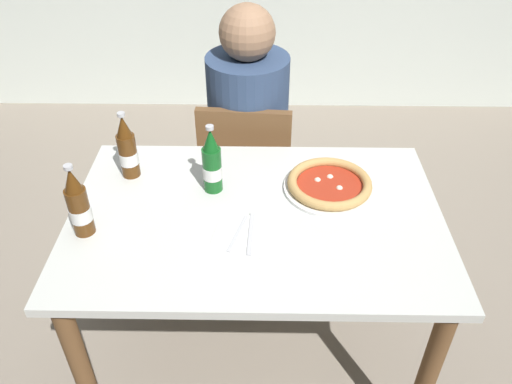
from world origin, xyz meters
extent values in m
plane|color=gray|center=(0.00, 0.00, 0.00)|extent=(8.00, 8.00, 0.00)
cube|color=silver|center=(0.00, 0.00, 0.73)|extent=(1.20, 0.80, 0.03)
cylinder|color=brown|center=(-0.54, -0.34, 0.36)|extent=(0.06, 0.06, 0.72)
cylinder|color=brown|center=(0.54, -0.34, 0.36)|extent=(0.06, 0.06, 0.72)
cylinder|color=brown|center=(-0.54, 0.34, 0.36)|extent=(0.06, 0.06, 0.72)
cylinder|color=brown|center=(0.54, 0.34, 0.36)|extent=(0.06, 0.06, 0.72)
cube|color=brown|center=(-0.04, 0.68, 0.43)|extent=(0.43, 0.43, 0.04)
cube|color=brown|center=(-0.06, 0.50, 0.65)|extent=(0.38, 0.06, 0.40)
cylinder|color=brown|center=(0.14, 0.84, 0.21)|extent=(0.04, 0.04, 0.41)
cylinder|color=brown|center=(-0.20, 0.86, 0.21)|extent=(0.04, 0.04, 0.41)
cylinder|color=brown|center=(0.11, 0.50, 0.21)|extent=(0.04, 0.04, 0.41)
cylinder|color=brown|center=(-0.22, 0.52, 0.21)|extent=(0.04, 0.04, 0.41)
cube|color=#2D3342|center=(-0.04, 0.66, 0.23)|extent=(0.32, 0.28, 0.45)
cylinder|color=#33476B|center=(-0.04, 0.66, 0.73)|extent=(0.34, 0.34, 0.55)
sphere|color=#9E7556|center=(-0.04, 0.66, 1.10)|extent=(0.22, 0.22, 0.22)
cylinder|color=white|center=(0.25, 0.13, 0.76)|extent=(0.31, 0.31, 0.01)
cylinder|color=#AD2D19|center=(0.25, 0.13, 0.77)|extent=(0.22, 0.22, 0.01)
torus|color=tan|center=(0.25, 0.13, 0.78)|extent=(0.29, 0.29, 0.03)
sphere|color=silver|center=(0.21, 0.16, 0.77)|extent=(0.02, 0.02, 0.02)
sphere|color=silver|center=(0.28, 0.11, 0.77)|extent=(0.02, 0.02, 0.02)
sphere|color=silver|center=(0.25, 0.18, 0.77)|extent=(0.02, 0.02, 0.02)
cylinder|color=#512D0F|center=(-0.44, 0.21, 0.83)|extent=(0.06, 0.06, 0.16)
cone|color=#512D0F|center=(-0.44, 0.21, 0.95)|extent=(0.05, 0.05, 0.07)
cylinder|color=#B7B7BC|center=(-0.44, 0.21, 0.99)|extent=(0.03, 0.03, 0.01)
cylinder|color=white|center=(-0.44, 0.21, 0.82)|extent=(0.07, 0.07, 0.04)
cylinder|color=#512D0F|center=(-0.52, -0.09, 0.83)|extent=(0.06, 0.06, 0.16)
cone|color=#512D0F|center=(-0.52, -0.09, 0.95)|extent=(0.05, 0.05, 0.07)
cylinder|color=#B7B7BC|center=(-0.52, -0.09, 0.99)|extent=(0.03, 0.03, 0.01)
cylinder|color=white|center=(-0.52, -0.09, 0.82)|extent=(0.07, 0.07, 0.04)
cylinder|color=#14591E|center=(-0.15, 0.13, 0.83)|extent=(0.06, 0.06, 0.16)
cone|color=#14591E|center=(-0.15, 0.13, 0.95)|extent=(0.05, 0.05, 0.07)
cylinder|color=#B7B7BC|center=(-0.15, 0.13, 0.99)|extent=(0.03, 0.03, 0.01)
cylinder|color=white|center=(-0.15, 0.13, 0.82)|extent=(0.07, 0.07, 0.04)
cube|color=white|center=(-0.03, -0.10, 0.75)|extent=(0.21, 0.21, 0.00)
cube|color=silver|center=(-0.01, -0.10, 0.76)|extent=(0.02, 0.19, 0.00)
cube|color=silver|center=(-0.05, -0.10, 0.76)|extent=(0.06, 0.17, 0.00)
camera|label=1|loc=(0.02, -1.26, 1.81)|focal=35.87mm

